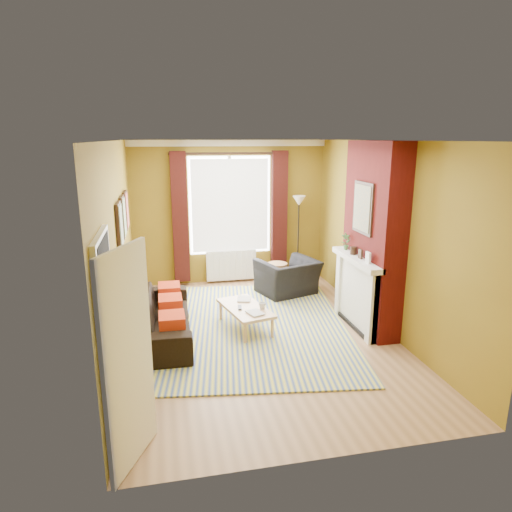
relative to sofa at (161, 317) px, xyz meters
name	(u,v)px	position (x,y,z in m)	size (l,w,h in m)	color
ground	(260,335)	(1.42, -0.26, -0.31)	(5.50, 5.50, 0.00)	olive
room_walls	(297,238)	(2.05, 0.02, 1.07)	(3.82, 5.54, 2.83)	olive
striped_rug	(254,326)	(1.40, 0.08, -0.30)	(3.32, 4.24, 0.02)	#354D92
sofa	(161,317)	(0.00, 0.00, 0.00)	(2.13, 0.83, 0.62)	black
armchair	(288,277)	(2.33, 1.43, 0.02)	(1.01, 0.88, 0.66)	black
coffee_table	(245,309)	(1.26, 0.01, 0.01)	(0.77, 1.17, 0.36)	tan
wicker_stool	(277,275)	(2.24, 1.86, -0.07)	(0.42, 0.42, 0.49)	olive
floor_lamp	(299,215)	(2.74, 2.14, 1.06)	(0.29, 0.29, 1.74)	black
book_a	(249,314)	(1.25, -0.32, 0.06)	(0.19, 0.26, 0.02)	#999999
book_b	(238,299)	(1.20, 0.36, 0.06)	(0.20, 0.28, 0.02)	#999999
mug	(262,306)	(1.49, -0.12, 0.10)	(0.11, 0.11, 0.10)	#999999
tv_remote	(240,308)	(1.17, -0.03, 0.06)	(0.08, 0.18, 0.02)	black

